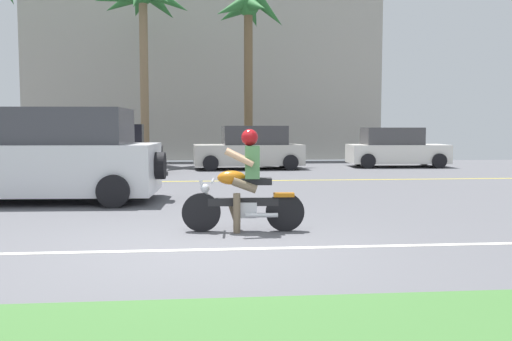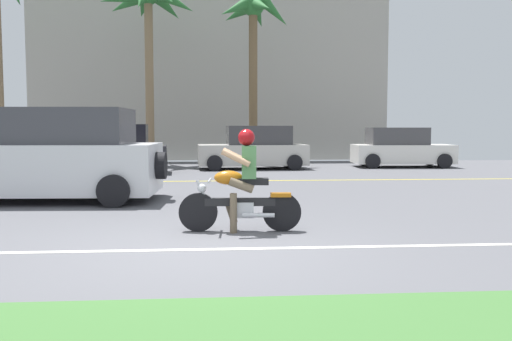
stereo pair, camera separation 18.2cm
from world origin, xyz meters
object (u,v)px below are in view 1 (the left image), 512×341
object	(u,v)px
parked_car_3	(396,149)
suv_nearby	(41,156)
parked_car_1	(100,151)
palm_tree_1	(143,6)
motorcyclist	(244,188)
palm_tree_2	(249,22)
parked_car_2	(250,149)

from	to	relation	value
parked_car_3	suv_nearby	bearing A→B (deg)	-140.06
parked_car_1	palm_tree_1	distance (m)	7.37
parked_car_3	palm_tree_1	world-z (taller)	palm_tree_1
palm_tree_1	motorcyclist	bearing A→B (deg)	-78.69
parked_car_3	palm_tree_1	xyz separation A→B (m)	(-9.89, 2.28, 5.76)
motorcyclist	palm_tree_1	bearing A→B (deg)	101.31
parked_car_1	motorcyclist	bearing A→B (deg)	-69.03
palm_tree_2	parked_car_2	bearing A→B (deg)	-93.49
motorcyclist	suv_nearby	world-z (taller)	suv_nearby
parked_car_3	parked_car_1	bearing A→B (deg)	-168.29
palm_tree_1	palm_tree_2	bearing A→B (deg)	-7.73
parked_car_2	palm_tree_1	world-z (taller)	palm_tree_1
parked_car_1	palm_tree_2	world-z (taller)	palm_tree_2
motorcyclist	palm_tree_2	distance (m)	15.47
parked_car_1	parked_car_3	bearing A→B (deg)	11.71
palm_tree_2	motorcyclist	bearing A→B (deg)	-94.88
suv_nearby	palm_tree_1	bearing A→B (deg)	85.20
suv_nearby	parked_car_2	world-z (taller)	suv_nearby
parked_car_3	palm_tree_1	size ratio (longest dim) A/B	0.50
parked_car_1	palm_tree_1	bearing A→B (deg)	77.29
motorcyclist	parked_car_2	distance (m)	12.35
motorcyclist	parked_car_3	world-z (taller)	parked_car_3
parked_car_2	palm_tree_2	xyz separation A→B (m)	(0.14, 2.23, 5.06)
parked_car_3	motorcyclist	bearing A→B (deg)	-118.18
parked_car_1	parked_car_2	size ratio (longest dim) A/B	1.08
palm_tree_1	palm_tree_2	distance (m)	4.35
motorcyclist	suv_nearby	size ratio (longest dim) A/B	0.36
parked_car_3	parked_car_2	bearing A→B (deg)	-174.80
palm_tree_1	parked_car_1	bearing A→B (deg)	-102.71
parked_car_3	palm_tree_2	xyz separation A→B (m)	(-5.63, 1.70, 5.09)
parked_car_1	palm_tree_2	bearing A→B (deg)	36.88
motorcyclist	parked_car_1	xyz separation A→B (m)	(-4.05, 10.56, 0.12)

